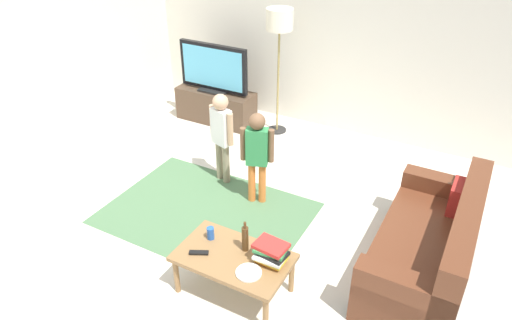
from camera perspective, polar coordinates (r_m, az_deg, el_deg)
ground at (r=5.01m, az=-3.35°, el=-9.52°), size 7.80×7.80×0.00m
wall_back at (r=6.80m, az=10.08°, el=14.33°), size 6.00×0.12×2.70m
wall_left at (r=6.29m, az=-28.09°, el=9.80°), size 0.12×6.00×2.70m
area_rug at (r=5.37m, az=-5.97°, el=-6.34°), size 2.20×1.60×0.01m
tv_stand at (r=7.27m, az=-4.84°, el=6.48°), size 1.20×0.44×0.50m
tv at (r=7.03m, az=-5.15°, el=10.90°), size 1.10×0.28×0.71m
couch at (r=4.73m, az=20.42°, el=-10.06°), size 0.80×1.80×0.86m
floor_lamp at (r=6.50m, az=2.85°, el=15.76°), size 0.36×0.36×1.78m
child_near_tv at (r=5.58m, az=-4.17°, el=3.57°), size 0.37×0.20×1.14m
child_center at (r=5.18m, az=0.13°, el=1.15°), size 0.36×0.21×1.12m
coffee_table at (r=4.23m, az=-2.72°, el=-11.94°), size 1.00×0.60×0.42m
book_stack at (r=4.08m, az=1.83°, el=-11.12°), size 0.30×0.25×0.18m
bottle at (r=4.17m, az=-1.32°, el=-9.41°), size 0.06×0.06×0.30m
tv_remote at (r=4.23m, az=-6.90°, el=-11.02°), size 0.17×0.12×0.02m
soda_can at (r=4.34m, az=-5.50°, el=-8.77°), size 0.07×0.07×0.12m
plate at (r=4.03m, az=-0.89°, el=-13.41°), size 0.22×0.22×0.02m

